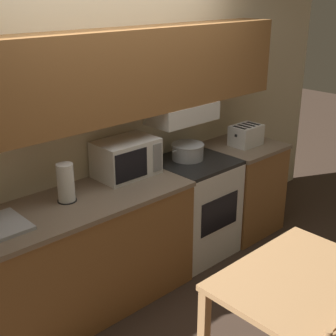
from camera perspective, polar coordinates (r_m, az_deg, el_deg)
The scene contains 10 objects.
ground_plane at distance 4.38m, azimuth -5.75°, elevation -11.12°, with size 16.00×16.00×0.00m, color #3D2D23.
wall_back at distance 3.76m, azimuth -5.78°, elevation 8.07°, with size 5.63×0.38×2.55m.
lower_counter_main at distance 3.59m, azimuth -11.46°, elevation -10.84°, with size 1.89×0.68×0.91m.
lower_counter_right_stub at distance 4.76m, azimuth 8.80°, elevation -2.30°, with size 0.68×0.68×0.91m.
stove_range at distance 4.30m, azimuth 3.06°, elevation -4.76°, with size 0.66×0.64×0.91m.
cooking_pot at distance 4.13m, azimuth 2.42°, elevation 2.09°, with size 0.37×0.29×0.14m.
microwave at distance 3.76m, azimuth -5.12°, elevation 1.24°, with size 0.50×0.34×0.30m.
toaster at distance 4.56m, azimuth 9.48°, elevation 3.97°, with size 0.31×0.22×0.20m.
paper_towel_roll at distance 3.37m, azimuth -12.37°, elevation -1.78°, with size 0.14×0.14×0.28m.
dining_table at distance 2.97m, azimuth 15.63°, elevation -14.48°, with size 1.01×0.72×0.76m.
Camera 1 is at (-2.20, -2.98, 2.34)m, focal length 50.00 mm.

